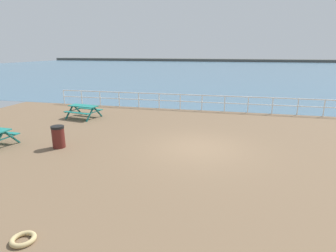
{
  "coord_description": "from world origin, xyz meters",
  "views": [
    {
      "loc": [
        1.39,
        -11.22,
        4.04
      ],
      "look_at": [
        -1.39,
        0.33,
        0.8
      ],
      "focal_mm": 29.81,
      "sensor_mm": 36.0,
      "label": 1
    }
  ],
  "objects": [
    {
      "name": "ground_plane",
      "position": [
        0.0,
        0.0,
        -0.1
      ],
      "size": [
        30.0,
        24.0,
        0.2
      ],
      "primitive_type": "cube",
      "color": "brown"
    },
    {
      "name": "sea_band",
      "position": [
        0.0,
        52.75,
        0.0
      ],
      "size": [
        142.0,
        90.0,
        0.01
      ],
      "primitive_type": "cube",
      "color": "#476B84",
      "rests_on": "ground"
    },
    {
      "name": "distant_shoreline",
      "position": [
        0.0,
        95.75,
        0.0
      ],
      "size": [
        142.0,
        6.0,
        1.8
      ],
      "primitive_type": "cube",
      "color": "#4C4C47",
      "rests_on": "ground"
    },
    {
      "name": "seaward_railing",
      "position": [
        -0.0,
        7.75,
        0.73
      ],
      "size": [
        23.07,
        0.07,
        1.08
      ],
      "color": "white",
      "rests_on": "ground"
    },
    {
      "name": "picnic_table_mid_centre",
      "position": [
        -7.57,
        3.83,
        0.58
      ],
      "size": [
        2.03,
        1.8,
        0.8
      ],
      "rotation": [
        0.0,
        0.0,
        -0.17
      ],
      "color": "#1E7A70",
      "rests_on": "ground"
    },
    {
      "name": "litter_bin",
      "position": [
        -5.81,
        -1.3,
        0.48
      ],
      "size": [
        0.55,
        0.55,
        0.95
      ],
      "color": "#591E19",
      "rests_on": "ground"
    },
    {
      "name": "rope_coil",
      "position": [
        -2.9,
        -6.89,
        0.06
      ],
      "size": [
        0.55,
        0.55,
        0.11
      ],
      "primitive_type": "torus",
      "color": "tan",
      "rests_on": "ground"
    }
  ]
}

